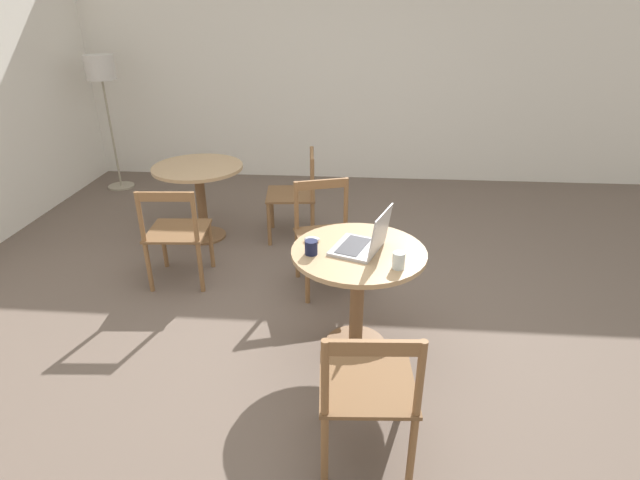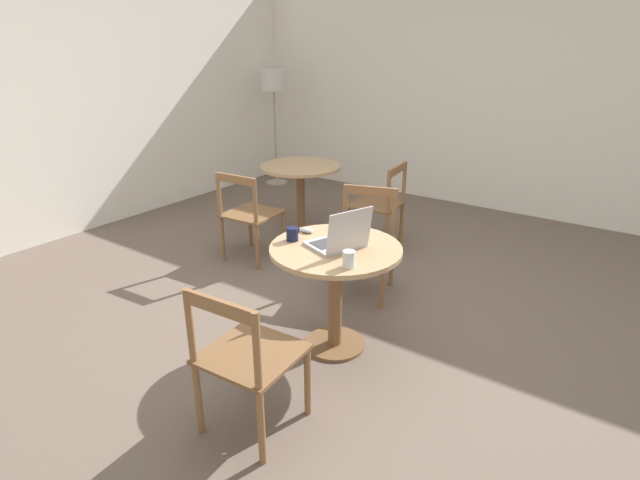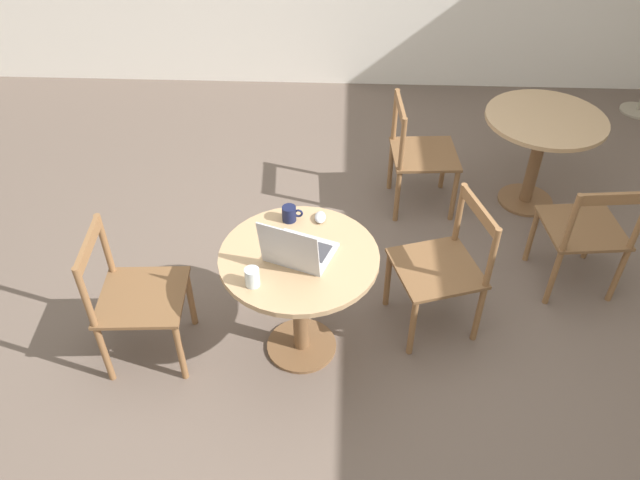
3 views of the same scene
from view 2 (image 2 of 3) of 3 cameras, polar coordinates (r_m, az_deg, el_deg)
The scene contains 14 objects.
ground_plane at distance 3.62m, azimuth 2.20°, elevation -9.28°, with size 16.00×16.00×0.00m, color #66564C.
wall_back at distance 5.58m, azimuth -27.59°, elevation 14.14°, with size 9.40×0.06×2.70m.
wall_side at distance 6.10m, azimuth 19.89°, elevation 15.74°, with size 0.06×9.40×2.70m.
cafe_table_near at distance 3.10m, azimuth 1.78°, elevation -3.38°, with size 0.81×0.81×0.70m.
cafe_table_mid at distance 5.11m, azimuth -2.25°, elevation 6.87°, with size 0.81×0.81×0.70m.
chair_near_left at distance 2.54m, azimuth -8.40°, elevation -13.23°, with size 0.48×0.48×0.82m.
chair_near_right at distance 3.88m, azimuth 5.09°, elevation -0.13°, with size 0.56×0.56×0.82m.
chair_mid_front at distance 4.76m, azimuth 6.87°, elevation 4.00°, with size 0.49×0.49×0.82m.
chair_mid_left at distance 4.50m, azimuth -8.09°, elevation 2.86°, with size 0.48×0.48×0.82m.
floor_lamp at distance 6.87m, azimuth -5.32°, elevation 16.86°, with size 0.32×0.32×1.52m.
laptop at distance 3.00m, azimuth 2.23°, elevation 0.05°, with size 0.39×0.38×0.27m.
mouse at distance 3.26m, azimuth -1.54°, elevation 1.15°, with size 0.06×0.10×0.03m.
mug at distance 3.12m, azimuth -3.15°, elevation 0.70°, with size 0.11×0.08×0.09m.
drinking_glass at distance 2.75m, azimuth 3.31°, elevation -2.20°, with size 0.07×0.07×0.10m.
Camera 2 is at (-2.61, -1.67, 1.87)m, focal length 28.00 mm.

